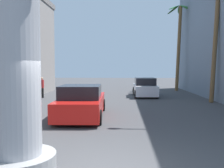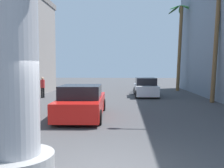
{
  "view_description": "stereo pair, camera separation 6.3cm",
  "coord_description": "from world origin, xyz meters",
  "views": [
    {
      "loc": [
        0.52,
        -5.3,
        2.37
      ],
      "look_at": [
        0.0,
        5.33,
        1.69
      ],
      "focal_mm": 40.0,
      "sensor_mm": 36.0,
      "label": 1
    },
    {
      "loc": [
        0.58,
        -5.3,
        2.37
      ],
      "look_at": [
        0.0,
        5.33,
        1.69
      ],
      "focal_mm": 40.0,
      "sensor_mm": 36.0,
      "label": 2
    }
  ],
  "objects": [
    {
      "name": "car_far",
      "position": [
        2.27,
        15.73,
        0.73
      ],
      "size": [
        1.92,
        4.4,
        1.56
      ],
      "color": "black",
      "rests_on": "ground"
    },
    {
      "name": "pedestrian_far_left",
      "position": [
        -5.99,
        14.06,
        0.96
      ],
      "size": [
        0.46,
        0.46,
        1.66
      ],
      "color": "black",
      "rests_on": "ground"
    },
    {
      "name": "palm_tree_far_right",
      "position": [
        6.16,
        20.99,
        5.38
      ],
      "size": [
        2.8,
        2.93,
        8.88
      ],
      "color": "brown",
      "rests_on": "ground"
    },
    {
      "name": "palm_tree_mid_right",
      "position": [
        6.67,
        12.27,
        5.63
      ],
      "size": [
        2.69,
        2.97,
        8.93
      ],
      "color": "brown",
      "rests_on": "ground"
    },
    {
      "name": "ground_plane",
      "position": [
        0.0,
        10.0,
        0.0
      ],
      "size": [
        90.49,
        90.49,
        0.0
      ],
      "primitive_type": "plane",
      "color": "#424244"
    },
    {
      "name": "car_lead",
      "position": [
        -1.53,
        6.58,
        0.7
      ],
      "size": [
        2.27,
        5.11,
        1.56
      ],
      "color": "black",
      "rests_on": "ground"
    }
  ]
}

